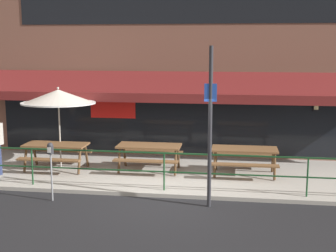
{
  "coord_description": "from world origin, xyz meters",
  "views": [
    {
      "loc": [
        1.69,
        -10.78,
        3.71
      ],
      "look_at": [
        -0.09,
        1.6,
        1.5
      ],
      "focal_mm": 50.0,
      "sensor_mm": 36.0,
      "label": 1
    }
  ],
  "objects_px": {
    "picnic_table_left": "(56,149)",
    "picnic_table_right": "(244,154)",
    "parking_meter_near": "(51,154)",
    "picnic_table_centre": "(149,150)",
    "patio_umbrella_left": "(58,97)",
    "street_sign_pole": "(210,126)"
  },
  "relations": [
    {
      "from": "picnic_table_centre",
      "to": "patio_umbrella_left",
      "type": "height_order",
      "value": "patio_umbrella_left"
    },
    {
      "from": "street_sign_pole",
      "to": "picnic_table_centre",
      "type": "bearing_deg",
      "value": 126.93
    },
    {
      "from": "picnic_table_right",
      "to": "street_sign_pole",
      "type": "xyz_separation_m",
      "value": [
        -0.84,
        -2.41,
        1.18
      ]
    },
    {
      "from": "picnic_table_left",
      "to": "street_sign_pole",
      "type": "distance_m",
      "value": 5.19
    },
    {
      "from": "picnic_table_left",
      "to": "picnic_table_right",
      "type": "bearing_deg",
      "value": 2.05
    },
    {
      "from": "picnic_table_right",
      "to": "parking_meter_near",
      "type": "height_order",
      "value": "parking_meter_near"
    },
    {
      "from": "picnic_table_left",
      "to": "parking_meter_near",
      "type": "relative_size",
      "value": 1.27
    },
    {
      "from": "picnic_table_centre",
      "to": "street_sign_pole",
      "type": "distance_m",
      "value": 3.3
    },
    {
      "from": "parking_meter_near",
      "to": "picnic_table_centre",
      "type": "bearing_deg",
      "value": 53.87
    },
    {
      "from": "picnic_table_left",
      "to": "picnic_table_centre",
      "type": "bearing_deg",
      "value": 5.09
    },
    {
      "from": "picnic_table_left",
      "to": "picnic_table_centre",
      "type": "xyz_separation_m",
      "value": [
        2.69,
        0.24,
        0.0
      ]
    },
    {
      "from": "picnic_table_left",
      "to": "patio_umbrella_left",
      "type": "height_order",
      "value": "patio_umbrella_left"
    },
    {
      "from": "patio_umbrella_left",
      "to": "parking_meter_near",
      "type": "relative_size",
      "value": 1.67
    },
    {
      "from": "street_sign_pole",
      "to": "parking_meter_near",
      "type": "bearing_deg",
      "value": -178.19
    },
    {
      "from": "picnic_table_left",
      "to": "picnic_table_right",
      "type": "xyz_separation_m",
      "value": [
        5.37,
        0.19,
        0.0
      ]
    },
    {
      "from": "patio_umbrella_left",
      "to": "street_sign_pole",
      "type": "relative_size",
      "value": 0.65
    },
    {
      "from": "patio_umbrella_left",
      "to": "street_sign_pole",
      "type": "distance_m",
      "value": 5.22
    },
    {
      "from": "picnic_table_left",
      "to": "picnic_table_centre",
      "type": "height_order",
      "value": "same"
    },
    {
      "from": "picnic_table_left",
      "to": "patio_umbrella_left",
      "type": "relative_size",
      "value": 0.76
    },
    {
      "from": "picnic_table_right",
      "to": "street_sign_pole",
      "type": "distance_m",
      "value": 2.82
    },
    {
      "from": "picnic_table_centre",
      "to": "patio_umbrella_left",
      "type": "xyz_separation_m",
      "value": [
        -2.69,
        0.1,
        1.47
      ]
    },
    {
      "from": "picnic_table_centre",
      "to": "picnic_table_right",
      "type": "distance_m",
      "value": 2.69
    }
  ]
}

